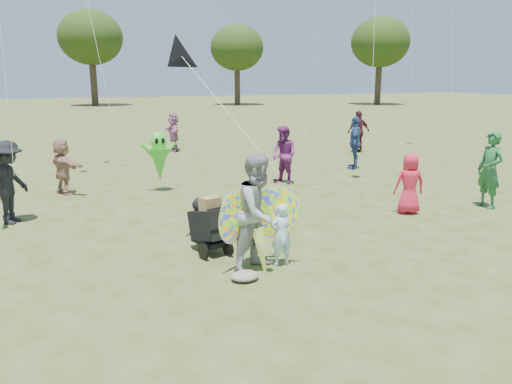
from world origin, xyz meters
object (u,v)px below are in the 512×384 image
at_px(adult_man, 259,212).
at_px(crowd_j, 174,132).
at_px(crowd_a, 410,184).
at_px(crowd_b, 9,182).
at_px(crowd_d, 63,167).
at_px(alien_kite, 159,158).
at_px(child_girl, 281,235).
at_px(crowd_c, 355,143).
at_px(jogging_stroller, 209,220).
at_px(crowd_e, 284,155).
at_px(butterfly_kite, 257,226).
at_px(crowd_f, 490,170).
at_px(crowd_h, 359,132).

distance_m(adult_man, crowd_j, 14.78).
relative_size(crowd_a, crowd_b, 0.78).
distance_m(crowd_d, alien_kite, 2.70).
height_order(child_girl, adult_man, adult_man).
relative_size(adult_man, crowd_c, 1.07).
height_order(crowd_a, jogging_stroller, crowd_a).
height_order(crowd_e, alien_kite, crowd_e).
distance_m(crowd_d, butterfly_kite, 7.91).
bearing_deg(adult_man, crowd_e, 31.51).
xyz_separation_m(crowd_f, crowd_j, (-4.90, 13.07, -0.12)).
bearing_deg(crowd_h, crowd_f, 76.83).
distance_m(crowd_e, alien_kite, 3.83).
height_order(crowd_d, butterfly_kite, crowd_d).
bearing_deg(crowd_h, alien_kite, 25.29).
height_order(child_girl, crowd_j, crowd_j).
relative_size(child_girl, crowd_a, 0.76).
distance_m(crowd_d, crowd_h, 12.87).
distance_m(child_girl, alien_kite, 6.74).
distance_m(crowd_b, crowd_c, 11.52).
height_order(crowd_a, crowd_b, crowd_b).
bearing_deg(crowd_a, crowd_j, -58.45).
bearing_deg(child_girl, crowd_e, -117.67).
height_order(crowd_c, alien_kite, crowd_c).
bearing_deg(butterfly_kite, crowd_h, 48.88).
height_order(crowd_a, crowd_h, crowd_h).
distance_m(adult_man, crowd_e, 7.20).
relative_size(crowd_b, jogging_stroller, 1.70).
distance_m(crowd_d, crowd_e, 6.50).
relative_size(crowd_c, crowd_h, 1.03).
height_order(crowd_h, alien_kite, crowd_h).
bearing_deg(alien_kite, crowd_h, 23.60).
relative_size(child_girl, adult_man, 0.55).
distance_m(crowd_a, alien_kite, 6.96).
height_order(crowd_a, crowd_f, crowd_f).
distance_m(crowd_f, butterfly_kite, 7.22).
relative_size(child_girl, jogging_stroller, 1.01).
relative_size(crowd_a, crowd_e, 0.82).
bearing_deg(crowd_h, jogging_stroller, 45.89).
bearing_deg(crowd_h, crowd_e, 39.82).
bearing_deg(crowd_e, crowd_h, 108.39).
relative_size(child_girl, crowd_j, 0.66).
bearing_deg(crowd_c, crowd_a, 14.60).
relative_size(crowd_a, alien_kite, 0.85).
bearing_deg(crowd_d, adult_man, 175.66).
bearing_deg(crowd_c, crowd_h, -179.94).
bearing_deg(crowd_a, crowd_c, -92.03).
relative_size(crowd_a, crowd_h, 0.80).
relative_size(child_girl, crowd_f, 0.58).
bearing_deg(alien_kite, crowd_d, 164.42).
bearing_deg(jogging_stroller, butterfly_kite, -82.67).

